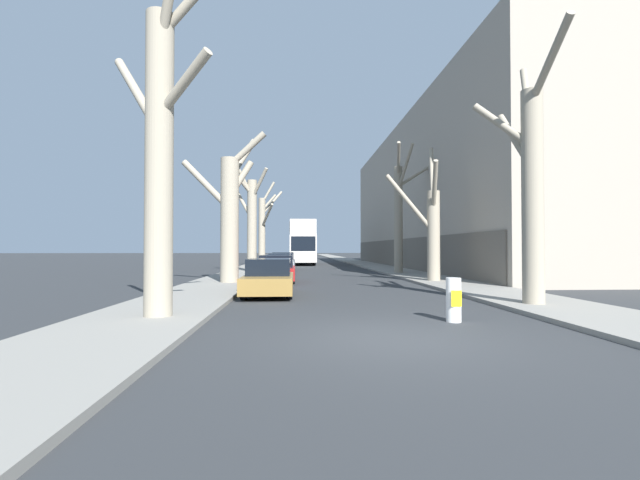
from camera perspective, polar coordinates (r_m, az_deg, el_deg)
The scene contains 17 objects.
ground_plane at distance 8.34m, azimuth 9.93°, elevation -12.82°, with size 300.00×300.00×0.00m, color #2B2D30.
sidewalk_left at distance 58.09m, azimuth -6.77°, elevation -2.73°, with size 3.00×120.00×0.12m, color gray.
sidewalk_right at distance 58.43m, azimuth 3.87°, elevation -2.72°, with size 3.00×120.00×0.12m, color gray.
building_facade_right at distance 39.71m, azimuth 17.08°, elevation 5.39°, with size 10.08×40.35×12.35m.
street_tree_left_0 at distance 10.93m, azimuth -20.39°, elevation 11.64°, with size 4.22×2.89×9.14m.
street_tree_left_1 at distance 20.58m, azimuth -11.89°, elevation 3.72°, with size 4.06×2.59×7.36m.
street_tree_left_2 at distance 29.88m, azimuth -9.16°, elevation 2.57°, with size 2.82×2.25×7.14m.
street_tree_left_3 at distance 39.65m, azimuth -7.58°, elevation 1.68°, with size 2.14×4.91×7.89m.
street_tree_right_0 at distance 13.88m, azimuth 26.37°, elevation 7.14°, with size 2.61×3.78×7.45m.
street_tree_right_1 at distance 21.70m, azimuth 14.66°, elevation 1.75°, with size 2.89×3.54×7.04m.
street_tree_right_2 at distance 28.40m, azimuth 10.52°, elevation 3.47°, with size 2.78×2.53×8.27m.
double_decker_bus at distance 45.38m, azimuth -2.36°, elevation -0.05°, with size 2.61×10.05×4.50m.
parked_car_0 at distance 15.57m, azimuth -6.83°, elevation -5.06°, with size 1.73×3.93×1.32m.
parked_car_1 at distance 21.67m, azimuth -5.82°, elevation -3.91°, with size 1.86×3.95×1.35m.
parked_car_2 at distance 27.65m, azimuth -5.27°, elevation -3.28°, with size 1.70×4.06×1.37m.
parked_car_3 at distance 33.27m, azimuth -4.93°, elevation -2.91°, with size 1.83×4.43×1.38m.
traffic_bollard at distance 10.40m, azimuth 17.39°, elevation -7.62°, with size 0.34×0.35×1.01m.
Camera 1 is at (-1.86, -7.96, 1.69)m, focal length 24.00 mm.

